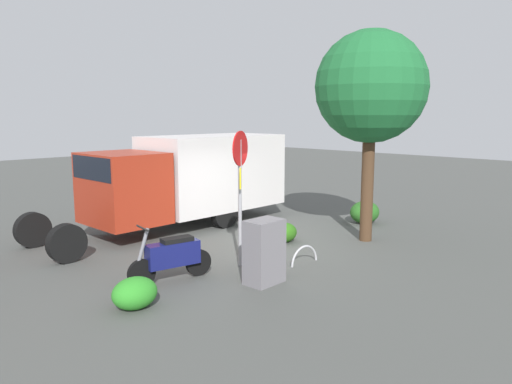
{
  "coord_description": "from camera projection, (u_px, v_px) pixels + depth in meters",
  "views": [
    {
      "loc": [
        8.61,
        8.49,
        3.34
      ],
      "look_at": [
        -0.06,
        -0.03,
        1.41
      ],
      "focal_mm": 34.22,
      "sensor_mm": 36.0,
      "label": 1
    }
  ],
  "objects": [
    {
      "name": "ground_plane",
      "position": [
        255.0,
        247.0,
        12.47
      ],
      "size": [
        60.0,
        60.0,
        0.0
      ],
      "primitive_type": "plane",
      "color": "#4B4D4A"
    },
    {
      "name": "box_truck_near",
      "position": [
        188.0,
        176.0,
        14.59
      ],
      "size": [
        7.9,
        2.26,
        2.71
      ],
      "rotation": [
        0.0,
        0.0,
        0.01
      ],
      "color": "black",
      "rests_on": "ground"
    },
    {
      "name": "motorcycle",
      "position": [
        172.0,
        256.0,
        9.84
      ],
      "size": [
        1.8,
        0.65,
        1.2
      ],
      "rotation": [
        0.0,
        0.0,
        -0.19
      ],
      "color": "black",
      "rests_on": "ground"
    },
    {
      "name": "stop_sign",
      "position": [
        240.0,
        177.0,
        10.62
      ],
      "size": [
        0.71,
        0.33,
        3.0
      ],
      "color": "#9E9EA3",
      "rests_on": "ground"
    },
    {
      "name": "street_tree",
      "position": [
        371.0,
        88.0,
        12.49
      ],
      "size": [
        2.89,
        2.89,
        5.5
      ],
      "color": "#47301E",
      "rests_on": "ground"
    },
    {
      "name": "utility_cabinet",
      "position": [
        264.0,
        252.0,
        9.7
      ],
      "size": [
        0.77,
        0.54,
        1.29
      ],
      "primitive_type": "cube",
      "rotation": [
        0.0,
        0.0,
        0.03
      ],
      "color": "slate",
      "rests_on": "ground"
    },
    {
      "name": "bike_rack_hoop",
      "position": [
        304.0,
        263.0,
        11.08
      ],
      "size": [
        0.85,
        0.1,
        0.85
      ],
      "primitive_type": "torus",
      "rotation": [
        1.57,
        0.0,
        -0.06
      ],
      "color": "#B7B7BC",
      "rests_on": "ground"
    },
    {
      "name": "shrub_near_sign",
      "position": [
        365.0,
        212.0,
        15.15
      ],
      "size": [
        1.02,
        0.84,
        0.7
      ],
      "primitive_type": "ellipsoid",
      "color": "#265F1E",
      "rests_on": "ground"
    },
    {
      "name": "shrub_mid_verge",
      "position": [
        284.0,
        233.0,
        12.9
      ],
      "size": [
        0.76,
        0.62,
        0.52
      ],
      "primitive_type": "ellipsoid",
      "color": "#2A6415",
      "rests_on": "ground"
    },
    {
      "name": "shrub_by_tree",
      "position": [
        135.0,
        293.0,
        8.46
      ],
      "size": [
        0.82,
        0.67,
        0.56
      ],
      "primitive_type": "ellipsoid",
      "color": "#2D8C26",
      "rests_on": "ground"
    }
  ]
}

